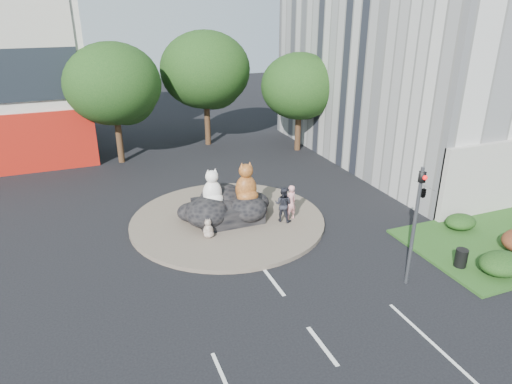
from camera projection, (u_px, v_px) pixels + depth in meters
The scene contains 18 objects.
ground at pixel (322, 346), 15.17m from camera, with size 120.00×120.00×0.00m, color black.
roundabout_island at pixel (228, 220), 23.72m from camera, with size 10.00×10.00×0.20m, color brown.
rock_plinth at pixel (227, 211), 23.50m from camera, with size 3.20×2.60×0.90m, color black, non-canonical shape.
grass_verge at pixel (512, 240), 21.81m from camera, with size 10.00×6.00×0.12m, color #274B19.
tree_left at pixel (114, 88), 30.75m from camera, with size 6.46×6.46×8.27m.
tree_mid at pixel (206, 74), 34.73m from camera, with size 6.84×6.84×8.76m.
tree_right at pixel (300, 89), 33.70m from camera, with size 5.70×5.70×7.30m.
hedge_near_green at pixel (502, 264), 18.87m from camera, with size 2.00×1.60×0.90m, color #133310.
hedge_back_green at pixel (461, 222), 22.68m from camera, with size 1.60×1.28×0.72m, color #133310.
traffic_light at pixel (420, 201), 17.23m from camera, with size 0.44×1.24×5.00m.
street_lamp at pixel (462, 123), 24.65m from camera, with size 2.34×0.22×8.06m.
cat_white at pixel (212, 187), 22.82m from camera, with size 1.14×0.98×1.89m, color white, non-canonical shape.
cat_tabby at pixel (246, 182), 23.09m from camera, with size 1.28×1.11×2.13m, color #BF6D27, non-canonical shape.
kitten_calico at pixel (208, 228), 21.67m from camera, with size 0.57×0.49×0.94m, color white, non-canonical shape.
kitten_white at pixel (258, 213), 23.42m from camera, with size 0.44×0.38×0.73m, color silver, non-canonical shape.
pedestrian_pink at pixel (290, 202), 23.25m from camera, with size 0.68×0.45×1.87m, color pink.
pedestrian_dark at pixel (283, 204), 23.07m from camera, with size 0.90×0.70×1.85m, color #22222A.
litter_bin at pixel (461, 258), 19.40m from camera, with size 0.52×0.52×0.80m, color black.
Camera 1 is at (-6.49, -10.37, 10.57)m, focal length 32.00 mm.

